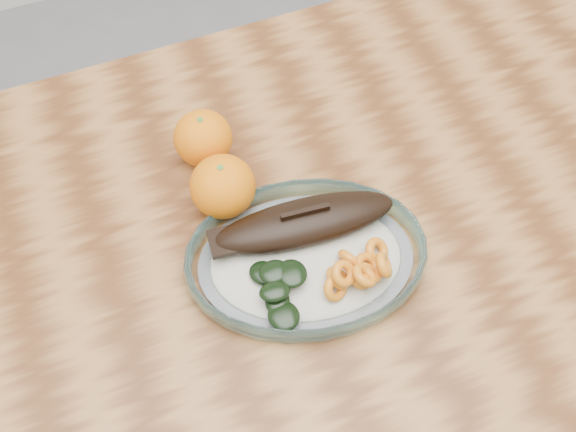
{
  "coord_description": "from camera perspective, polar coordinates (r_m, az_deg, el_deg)",
  "views": [
    {
      "loc": [
        -0.16,
        -0.4,
        1.53
      ],
      "look_at": [
        0.02,
        0.04,
        0.77
      ],
      "focal_mm": 45.0,
      "sensor_mm": 36.0,
      "label": 1
    }
  ],
  "objects": [
    {
      "name": "orange_left",
      "position": [
        0.95,
        -6.74,
        6.14
      ],
      "size": [
        0.08,
        0.08,
        0.08
      ],
      "primitive_type": "sphere",
      "color": "orange",
      "rests_on": "dining_table"
    },
    {
      "name": "ground",
      "position": [
        1.58,
        -0.01,
        -16.47
      ],
      "size": [
        3.0,
        3.0,
        0.0
      ],
      "primitive_type": "plane",
      "color": "slate",
      "rests_on": "ground"
    },
    {
      "name": "orange_right",
      "position": [
        0.89,
        -5.18,
        2.34
      ],
      "size": [
        0.08,
        0.08,
        0.08
      ],
      "primitive_type": "sphere",
      "color": "orange",
      "rests_on": "dining_table"
    },
    {
      "name": "dining_table",
      "position": [
        0.97,
        -0.01,
        -6.03
      ],
      "size": [
        1.2,
        0.8,
        0.75
      ],
      "color": "#593015",
      "rests_on": "ground"
    },
    {
      "name": "plated_meal",
      "position": [
        0.87,
        1.45,
        -3.11
      ],
      "size": [
        0.62,
        0.62,
        0.08
      ],
      "rotation": [
        0.0,
        0.0,
        -0.22
      ],
      "color": "white",
      "rests_on": "dining_table"
    }
  ]
}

